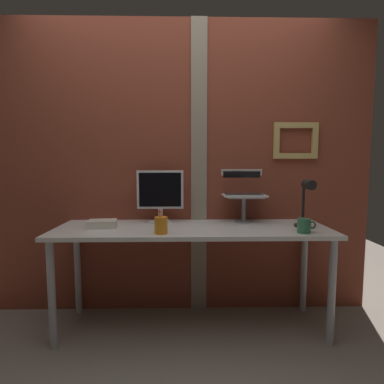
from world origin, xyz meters
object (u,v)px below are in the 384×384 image
object	(u,v)px
laptop	(243,188)
pen_cup	(161,225)
desk_lamp	(306,198)
coffee_mug	(304,226)
monitor	(160,193)

from	to	relation	value
laptop	pen_cup	size ratio (longest dim) A/B	2.06
desk_lamp	laptop	bearing A→B (deg)	143.32
desk_lamp	coffee_mug	xyz separation A→B (m)	(-0.07, -0.15, -0.17)
monitor	desk_lamp	world-z (taller)	monitor
desk_lamp	pen_cup	size ratio (longest dim) A/B	2.17
coffee_mug	desk_lamp	bearing A→B (deg)	65.69
monitor	pen_cup	world-z (taller)	monitor
desk_lamp	coffee_mug	bearing A→B (deg)	-114.31
monitor	coffee_mug	bearing A→B (deg)	-20.99
monitor	desk_lamp	xyz separation A→B (m)	(1.06, -0.23, -0.02)
pen_cup	coffee_mug	world-z (taller)	pen_cup
pen_cup	coffee_mug	xyz separation A→B (m)	(0.96, 0.00, -0.01)
pen_cup	monitor	bearing A→B (deg)	95.20
laptop	coffee_mug	world-z (taller)	laptop
monitor	laptop	size ratio (longest dim) A/B	1.23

